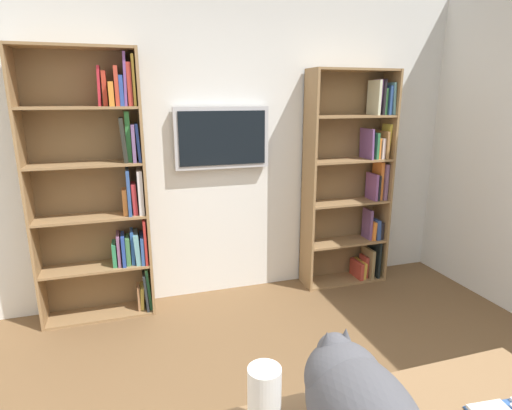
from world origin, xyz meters
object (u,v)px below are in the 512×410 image
Objects in this scene: wall_mounted_tv at (222,138)px; cat at (357,406)px; bookshelf_right at (103,188)px; paper_towel_roll at (264,400)px; bookshelf_left at (355,182)px.

wall_mounted_tv is 1.27× the size of cat.
wall_mounted_tv is (-0.99, -0.08, 0.36)m from bookshelf_right.
cat is (-0.80, 2.51, -0.19)m from bookshelf_right.
cat is at bearing 85.85° from wall_mounted_tv.
cat is at bearing 143.61° from paper_towel_roll.
wall_mounted_tv is 3.54× the size of paper_towel_roll.
bookshelf_right is 2.42m from paper_towel_roll.
bookshelf_left is 2.89m from paper_towel_roll.
bookshelf_left is 8.73× the size of paper_towel_roll.
bookshelf_right is at bearing 4.78° from wall_mounted_tv.
bookshelf_left is at bearing 176.28° from wall_mounted_tv.
paper_towel_roll is (0.42, 2.42, -0.60)m from wall_mounted_tv.
bookshelf_left is 0.95× the size of bookshelf_right.
bookshelf_right is 2.64m from cat.
paper_towel_roll is at bearing 80.11° from wall_mounted_tv.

